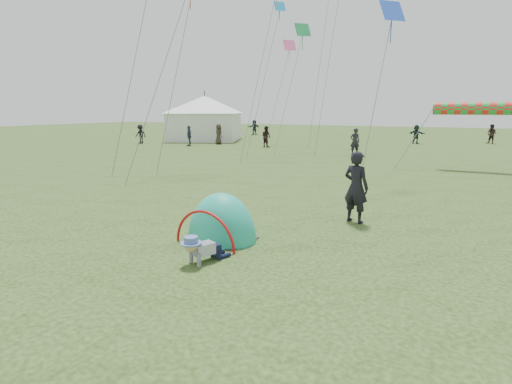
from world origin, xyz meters
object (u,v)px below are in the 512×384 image
at_px(crawling_toddler, 201,248).
at_px(standing_adult, 356,187).
at_px(popup_tent, 222,239).
at_px(event_marquee, 205,117).

relative_size(crawling_toddler, standing_adult, 0.40).
distance_m(crawling_toddler, standing_adult, 4.89).
xyz_separation_m(popup_tent, standing_adult, (2.50, 2.91, 0.98)).
distance_m(crawling_toddler, event_marquee, 32.89).
relative_size(crawling_toddler, event_marquee, 0.12).
xyz_separation_m(crawling_toddler, standing_adult, (2.11, 4.36, 0.68)).
distance_m(popup_tent, standing_adult, 3.96).
bearing_deg(popup_tent, crawling_toddler, -68.51).
xyz_separation_m(crawling_toddler, event_marquee, (-18.07, 27.41, 2.03)).
bearing_deg(event_marquee, crawling_toddler, -78.21).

